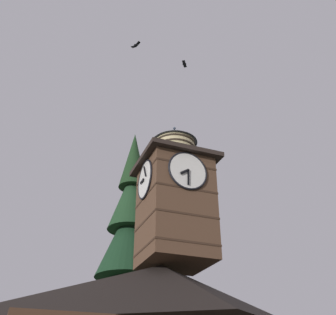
{
  "coord_description": "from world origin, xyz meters",
  "views": [
    {
      "loc": [
        8.34,
        14.87,
        1.37
      ],
      "look_at": [
        1.64,
        -2.23,
        12.18
      ],
      "focal_mm": 42.85,
      "sensor_mm": 36.0,
      "label": 1
    }
  ],
  "objects": [
    {
      "name": "clock_tower",
      "position": [
        1.11,
        -2.58,
        10.14
      ],
      "size": [
        3.94,
        3.94,
        7.93
      ],
      "color": "brown",
      "rests_on": "building_main"
    },
    {
      "name": "pine_tree_behind",
      "position": [
        1.3,
        -10.03,
        7.13
      ],
      "size": [
        6.58,
        6.58,
        18.62
      ],
      "color": "#473323",
      "rests_on": "ground_plane"
    },
    {
      "name": "moon",
      "position": [
        -10.92,
        -32.56,
        13.23
      ],
      "size": [
        1.52,
        1.52,
        1.52
      ],
      "color": "silver"
    },
    {
      "name": "flying_bird_high",
      "position": [
        3.66,
        -2.64,
        20.11
      ],
      "size": [
        0.47,
        0.72,
        0.17
      ],
      "color": "black"
    },
    {
      "name": "flying_bird_low",
      "position": [
        1.26,
        -0.62,
        17.58
      ],
      "size": [
        0.46,
        0.55,
        0.13
      ],
      "color": "black"
    }
  ]
}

